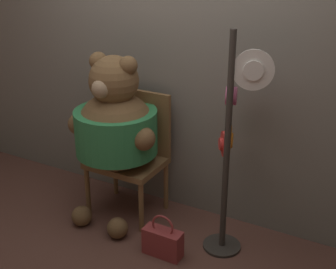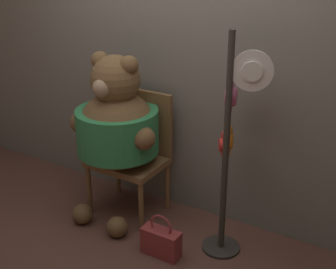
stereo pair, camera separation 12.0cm
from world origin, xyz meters
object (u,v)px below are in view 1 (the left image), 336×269
hat_display_rack (231,143)px  handbag_on_ground (163,242)px  teddy_bear (115,127)px  chair (132,148)px

hat_display_rack → handbag_on_ground: (-0.34, -0.35, -0.71)m
teddy_bear → handbag_on_ground: size_ratio=4.05×
chair → teddy_bear: 0.29m
teddy_bear → handbag_on_ground: 0.94m
teddy_bear → handbag_on_ground: teddy_bear is taller
handbag_on_ground → hat_display_rack: bearing=46.1°
hat_display_rack → handbag_on_ground: size_ratio=4.84×
teddy_bear → hat_display_rack: hat_display_rack is taller
hat_display_rack → handbag_on_ground: 0.87m
chair → teddy_bear: teddy_bear is taller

